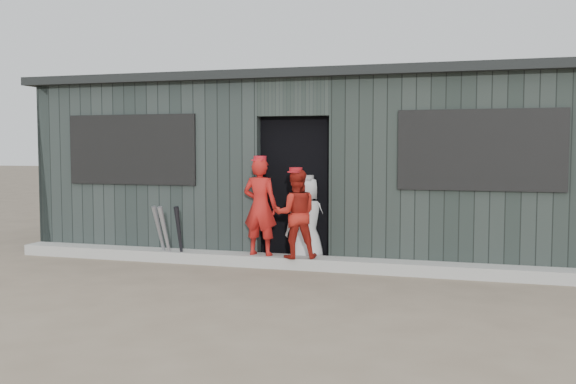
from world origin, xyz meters
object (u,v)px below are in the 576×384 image
(bat_left, at_px, (166,235))
(player_grey_back, at_px, (307,221))
(player_red_right, at_px, (296,214))
(bat_mid, at_px, (160,234))
(player_red_left, at_px, (260,207))
(dugout, at_px, (319,166))
(bat_right, at_px, (179,235))

(bat_left, height_order, player_grey_back, player_grey_back)
(player_red_right, relative_size, player_grey_back, 0.97)
(bat_mid, height_order, player_red_left, player_red_left)
(player_grey_back, xyz_separation_m, dugout, (-0.19, 1.41, 0.69))
(player_red_right, distance_m, dugout, 1.88)
(bat_right, distance_m, player_red_left, 1.20)
(bat_right, distance_m, dugout, 2.53)
(bat_mid, bearing_deg, player_grey_back, 10.90)
(bat_right, xyz_separation_m, dugout, (1.51, 1.82, 0.89))
(bat_mid, height_order, dugout, dugout)
(bat_mid, bearing_deg, dugout, 44.75)
(player_grey_back, height_order, dugout, dugout)
(player_red_left, distance_m, player_grey_back, 0.67)
(bat_right, bearing_deg, player_grey_back, 13.31)
(bat_left, bearing_deg, player_red_right, 3.03)
(dugout, bearing_deg, player_grey_back, -82.52)
(bat_right, relative_size, dugout, 0.10)
(dugout, bearing_deg, player_red_right, -85.82)
(bat_left, relative_size, player_red_left, 0.63)
(bat_mid, relative_size, dugout, 0.10)
(bat_mid, distance_m, player_red_left, 1.49)
(player_red_left, bearing_deg, bat_mid, 8.83)
(player_grey_back, relative_size, dugout, 0.14)
(player_red_right, bearing_deg, bat_left, -16.84)
(player_red_right, xyz_separation_m, player_grey_back, (0.05, 0.38, -0.13))
(player_red_right, relative_size, dugout, 0.14)
(player_red_right, xyz_separation_m, dugout, (-0.13, 1.79, 0.56))
(bat_left, bearing_deg, bat_mid, 145.70)
(bat_left, distance_m, dugout, 2.68)
(player_grey_back, bearing_deg, player_red_left, 1.62)
(bat_left, height_order, player_red_left, player_red_left)
(bat_mid, bearing_deg, bat_right, -3.16)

